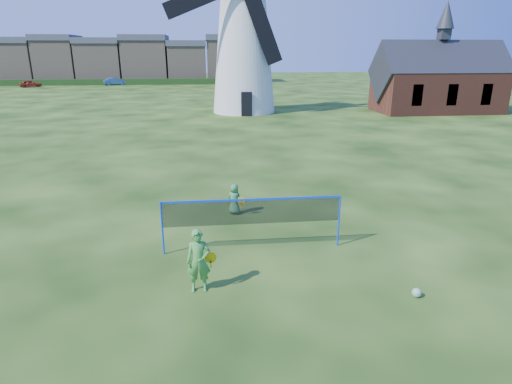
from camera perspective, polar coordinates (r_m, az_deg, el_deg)
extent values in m
plane|color=black|center=(12.55, -0.66, -7.27)|extent=(220.00, 220.00, 0.00)
cube|color=black|center=(38.03, -1.26, 11.66)|extent=(0.96, 0.11, 2.10)
cube|color=black|center=(38.37, -1.38, 17.29)|extent=(0.67, 0.11, 0.86)
cube|color=black|center=(38.89, -1.48, 21.81)|extent=(0.57, 0.11, 0.76)
cube|color=black|center=(38.56, 0.75, 21.52)|extent=(3.68, 0.10, 6.72)
cube|color=brown|center=(44.23, 22.99, 12.20)|extent=(10.98, 5.49, 3.66)
cube|color=#2D3035|center=(44.12, 23.29, 14.55)|extent=(11.53, 5.59, 5.59)
cube|color=#2D3035|center=(44.12, 23.84, 18.74)|extent=(0.92, 0.92, 0.92)
cone|color=#2D3035|center=(44.20, 24.13, 20.86)|extent=(1.56, 1.56, 2.38)
cube|color=black|center=(40.37, 20.77, 12.01)|extent=(0.92, 0.09, 1.83)
cube|color=black|center=(41.90, 24.76, 11.72)|extent=(0.92, 0.09, 1.83)
cube|color=black|center=(43.61, 28.45, 11.40)|extent=(0.92, 0.09, 1.83)
cylinder|color=blue|center=(12.06, -12.42, -4.78)|extent=(0.05, 0.05, 1.55)
cylinder|color=blue|center=(12.52, 11.01, -3.81)|extent=(0.05, 0.05, 1.55)
cube|color=black|center=(11.90, -0.48, -2.71)|extent=(5.00, 0.02, 0.70)
cube|color=blue|center=(11.77, -0.48, -1.03)|extent=(5.00, 0.02, 0.06)
imported|color=green|center=(10.13, -7.68, -9.13)|extent=(0.57, 0.37, 1.55)
cylinder|color=yellow|center=(10.29, -6.09, -8.72)|extent=(0.28, 0.02, 0.28)
cube|color=yellow|center=(10.37, -6.05, -9.55)|extent=(0.03, 0.02, 0.20)
imported|color=#42894E|center=(14.82, -2.88, -0.95)|extent=(0.62, 0.52, 1.08)
cylinder|color=yellow|center=(14.62, -1.97, -1.16)|extent=(0.28, 0.02, 0.28)
cube|color=yellow|center=(14.68, -1.96, -1.78)|extent=(0.03, 0.02, 0.20)
sphere|color=green|center=(10.78, 20.67, -12.48)|extent=(0.22, 0.22, 0.22)
cube|color=tan|center=(89.66, -29.07, 14.76)|extent=(6.35, 8.00, 6.79)
cube|color=#4C4C54|center=(89.65, -29.46, 17.22)|extent=(6.65, 8.40, 1.00)
cube|color=tan|center=(87.36, -24.82, 15.46)|extent=(6.67, 8.00, 7.22)
cube|color=#4C4C54|center=(87.37, -25.20, 18.13)|extent=(6.97, 8.40, 1.00)
cube|color=tan|center=(85.43, -19.92, 15.84)|extent=(7.52, 8.00, 6.75)
cube|color=#4C4C54|center=(85.42, -20.21, 18.42)|extent=(7.82, 8.40, 1.00)
cube|color=tan|center=(84.02, -14.46, 16.48)|extent=(7.75, 8.00, 7.27)
cube|color=#4C4C54|center=(84.03, -14.69, 19.29)|extent=(8.05, 8.40, 1.00)
cube|color=tan|center=(83.38, -9.11, 16.47)|extent=(6.65, 8.00, 6.33)
cube|color=#4C4C54|center=(83.36, -9.25, 18.99)|extent=(6.95, 8.40, 1.00)
cube|color=tan|center=(83.37, -4.00, 17.00)|extent=(7.05, 8.00, 7.34)
cube|color=#4C4C54|center=(83.39, -4.06, 19.86)|extent=(7.35, 8.40, 1.00)
cube|color=#193814|center=(80.20, -22.04, 13.45)|extent=(62.00, 0.80, 1.00)
imported|color=maroon|center=(79.00, -27.93, 12.67)|extent=(3.49, 2.46, 1.10)
imported|color=#2B5281|center=(78.80, -18.31, 13.86)|extent=(3.95, 2.26, 1.23)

